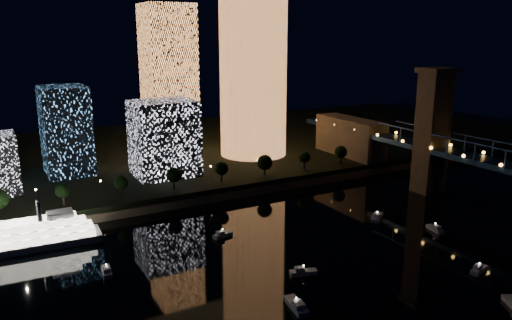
% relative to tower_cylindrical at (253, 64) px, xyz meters
% --- Properties ---
extents(ground, '(520.00, 520.00, 0.00)m').
position_rel_tower_cylindrical_xyz_m(ground, '(-24.38, -124.42, -48.95)').
color(ground, black).
rests_on(ground, ground).
extents(far_bank, '(420.00, 160.00, 5.00)m').
position_rel_tower_cylindrical_xyz_m(far_bank, '(-24.38, 35.58, -46.45)').
color(far_bank, black).
rests_on(far_bank, ground).
extents(seawall, '(420.00, 6.00, 3.00)m').
position_rel_tower_cylindrical_xyz_m(seawall, '(-24.38, -42.42, -47.45)').
color(seawall, '#6B5E4C').
rests_on(seawall, ground).
extents(tower_cylindrical, '(34.00, 34.00, 87.65)m').
position_rel_tower_cylindrical_xyz_m(tower_cylindrical, '(0.00, 0.00, 0.00)').
color(tower_cylindrical, '#FB9750').
rests_on(tower_cylindrical, far_bank).
extents(tower_rectangular, '(22.54, 22.54, 71.72)m').
position_rel_tower_cylindrical_xyz_m(tower_rectangular, '(-34.23, 22.63, -8.09)').
color(tower_rectangular, '#FB9750').
rests_on(tower_rectangular, far_bank).
extents(midrise_blocks, '(108.88, 45.63, 36.82)m').
position_rel_tower_cylindrical_xyz_m(midrise_blocks, '(-92.09, -6.15, -28.63)').
color(midrise_blocks, white).
rests_on(midrise_blocks, far_bank).
extents(riverboat, '(49.07, 12.49, 14.65)m').
position_rel_tower_cylindrical_xyz_m(riverboat, '(-111.78, -56.57, -45.19)').
color(riverboat, silver).
rests_on(riverboat, ground).
extents(motorboats, '(104.01, 78.44, 2.78)m').
position_rel_tower_cylindrical_xyz_m(motorboats, '(-36.06, -117.83, -48.14)').
color(motorboats, silver).
rests_on(motorboats, ground).
extents(esplanade_trees, '(165.70, 6.95, 8.98)m').
position_rel_tower_cylindrical_xyz_m(esplanade_trees, '(-57.17, -36.42, -38.49)').
color(esplanade_trees, black).
rests_on(esplanade_trees, far_bank).
extents(street_lamps, '(132.70, 0.70, 5.65)m').
position_rel_tower_cylindrical_xyz_m(street_lamps, '(-58.38, -30.42, -39.93)').
color(street_lamps, black).
rests_on(street_lamps, far_bank).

